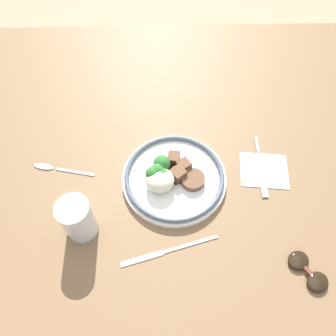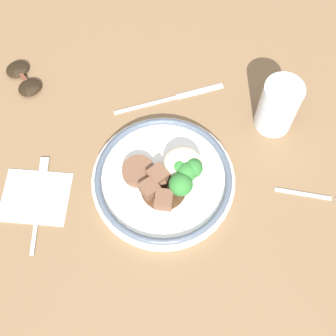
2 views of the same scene
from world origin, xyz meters
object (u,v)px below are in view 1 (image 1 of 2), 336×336
object	(u,v)px
plate	(173,178)
spoon	(52,168)
fork	(261,171)
knife	(166,251)
sunglasses	(308,271)
juice_glass	(78,220)

from	to	relation	value
plate	spoon	world-z (taller)	plate
plate	fork	bearing A→B (deg)	-174.39
fork	knife	world-z (taller)	fork
fork	knife	xyz separation A→B (m)	(0.25, 0.20, -0.00)
plate	knife	bearing A→B (deg)	83.67
spoon	sunglasses	distance (m)	0.65
plate	fork	xyz separation A→B (m)	(-0.23, -0.02, -0.02)
plate	juice_glass	world-z (taller)	juice_glass
fork	sunglasses	size ratio (longest dim) A/B	1.75
knife	spoon	size ratio (longest dim) A/B	1.36
spoon	knife	bearing A→B (deg)	154.06
plate	juice_glass	distance (m)	0.24
knife	sunglasses	world-z (taller)	sunglasses
plate	knife	world-z (taller)	plate
plate	sunglasses	bearing A→B (deg)	140.74
sunglasses	knife	bearing A→B (deg)	-42.75
fork	sunglasses	xyz separation A→B (m)	(-0.06, 0.25, 0.00)
plate	juice_glass	xyz separation A→B (m)	(0.21, 0.12, 0.03)
knife	sunglasses	size ratio (longest dim) A/B	2.07
plate	juice_glass	size ratio (longest dim) A/B	2.30
fork	sunglasses	world-z (taller)	sunglasses
juice_glass	sunglasses	distance (m)	0.51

